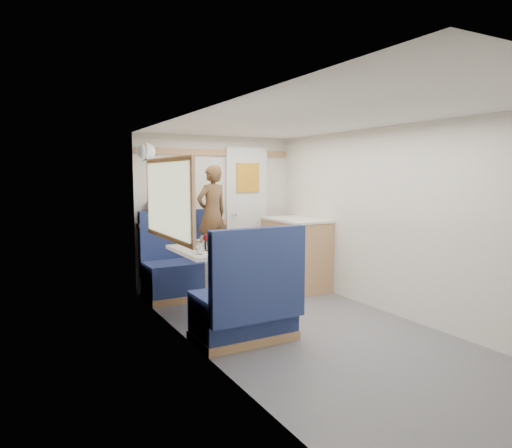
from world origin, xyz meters
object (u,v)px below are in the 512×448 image
dinette_table (208,263)px  bread_loaf (217,239)px  salt_grinder (198,244)px  pepper_grinder (206,244)px  beer_glass (221,240)px  tumbler_right (204,241)px  bench_far (181,273)px  tumbler_mid (202,242)px  cheese_block (229,246)px  tumbler_left (199,248)px  galley_counter (295,253)px  wine_glass (207,239)px  orange_fruit (239,246)px  person (212,213)px  tray (227,249)px  bench_near (247,309)px  dome_light (146,152)px  duffel_bag (170,212)px

dinette_table → bread_loaf: (0.22, 0.27, 0.21)m
dinette_table → salt_grinder: size_ratio=9.84×
pepper_grinder → beer_glass: bearing=37.2°
tumbler_right → bread_loaf: bearing=23.1°
dinette_table → tumbler_right: (0.03, 0.19, 0.21)m
bench_far → tumbler_mid: (-0.01, -0.72, 0.47)m
cheese_block → tumbler_left: (-0.35, -0.07, 0.02)m
galley_counter → tumbler_right: size_ratio=7.74×
cheese_block → wine_glass: wine_glass is taller
orange_fruit → tumbler_left: size_ratio=0.55×
person → bread_loaf: 0.50m
tray → tumbler_left: 0.37m
orange_fruit → pepper_grinder: 0.36m
person → tumbler_left: (-0.54, -0.94, -0.25)m
bench_far → bench_near: size_ratio=1.00×
wine_glass → bread_loaf: bearing=52.9°
orange_fruit → dome_light: bearing=118.7°
wine_glass → tumbler_mid: 0.26m
tray → pepper_grinder: (-0.18, 0.13, 0.04)m
orange_fruit → tumbler_right: bearing=113.2°
bench_near → orange_fruit: 0.79m
orange_fruit → bread_loaf: bread_loaf is taller
bench_near → beer_glass: size_ratio=9.54×
wine_glass → tumbler_right: bearing=73.0°
tumbler_mid → bread_loaf: (0.24, 0.13, 0.00)m
galley_counter → salt_grinder: (-1.55, -0.48, 0.30)m
wine_glass → bench_near: bearing=-85.5°
wine_glass → beer_glass: size_ratio=1.53×
wine_glass → pepper_grinder: (0.03, 0.08, -0.07)m
person → wine_glass: person is taller
galley_counter → tumbler_mid: galley_counter is taller
dinette_table → tumbler_mid: 0.25m
bench_far → beer_glass: size_ratio=9.54×
person → tumbler_right: person is taller
galley_counter → pepper_grinder: galley_counter is taller
beer_glass → dome_light: bearing=132.2°
bench_near → bench_far: bearing=90.0°
bench_far → bench_near: (0.00, -1.73, 0.00)m
bench_far → tumbler_left: bench_far is taller
duffel_bag → beer_glass: 1.01m
dinette_table → cheese_block: bearing=-49.6°
duffel_bag → bread_loaf: bearing=-64.7°
bench_near → dome_light: 2.28m
cheese_block → tumbler_left: size_ratio=0.86×
galley_counter → wine_glass: 1.70m
tray → cheese_block: cheese_block is taller
tumbler_mid → tumbler_left: bearing=-115.1°
wine_glass → bread_loaf: 0.48m
tumbler_left → cheese_block: bearing=11.9°
tray → duffel_bag: bearing=98.1°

